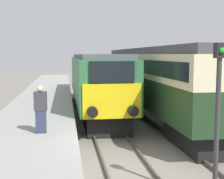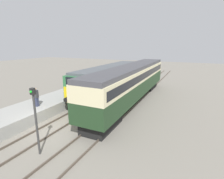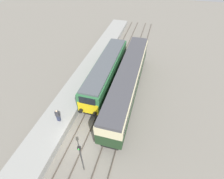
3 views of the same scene
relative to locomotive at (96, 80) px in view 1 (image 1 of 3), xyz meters
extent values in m
plane|color=slate|center=(0.00, -10.26, -2.08)|extent=(120.00, 120.00, 0.00)
cube|color=gray|center=(-3.30, -2.26, -1.60)|extent=(3.50, 50.00, 0.97)
cube|color=#4C4238|center=(-0.72, -5.26, -2.01)|extent=(0.07, 60.00, 0.14)
cube|color=#4C4238|center=(0.72, -5.26, -2.01)|extent=(0.07, 60.00, 0.14)
cube|color=#4C4238|center=(2.68, -5.26, -2.01)|extent=(0.07, 60.00, 0.14)
cube|color=#4C4238|center=(4.12, -5.26, -2.01)|extent=(0.07, 60.00, 0.14)
cube|color=black|center=(0.00, -4.58, -1.58)|extent=(2.03, 4.00, 1.00)
cube|color=black|center=(0.00, 4.66, -1.58)|extent=(2.03, 4.00, 1.00)
cube|color=#2D6B3D|center=(0.00, 0.04, 0.15)|extent=(2.70, 14.24, 2.46)
cube|color=yellow|center=(0.00, -7.12, -0.34)|extent=(2.48, 0.10, 1.48)
cube|color=black|center=(0.00, -7.12, 0.89)|extent=(1.89, 0.10, 0.89)
cube|color=#4C5156|center=(0.00, 0.04, 1.50)|extent=(2.38, 13.67, 0.24)
cylinder|color=black|center=(-0.85, -7.33, -0.73)|extent=(0.44, 0.35, 0.44)
cylinder|color=black|center=(0.85, -7.33, -0.73)|extent=(0.44, 0.35, 0.44)
cube|color=black|center=(3.40, -8.44, -1.61)|extent=(1.89, 3.60, 0.95)
cube|color=black|center=(3.40, 5.44, -1.61)|extent=(1.89, 3.60, 0.95)
cube|color=#1E381E|center=(3.40, -1.50, -0.36)|extent=(2.70, 18.29, 1.54)
cube|color=beige|center=(3.40, -1.50, 1.01)|extent=(2.71, 18.29, 1.21)
cube|color=black|center=(3.40, -1.50, 1.01)|extent=(2.75, 17.56, 0.67)
cube|color=#424247|center=(3.40, -1.50, 1.80)|extent=(2.48, 18.29, 0.36)
cube|color=#2D334C|center=(-2.79, -8.98, -0.72)|extent=(0.36, 0.24, 0.79)
cube|color=#333338|center=(-2.79, -8.98, 0.00)|extent=(0.44, 0.26, 0.66)
sphere|color=beige|center=(-2.79, -8.98, 0.44)|extent=(0.21, 0.21, 0.21)
cylinder|color=#333333|center=(1.70, -12.92, -0.28)|extent=(0.12, 0.12, 3.60)
cube|color=black|center=(1.70, -12.92, 1.70)|extent=(0.24, 0.20, 0.36)
sphere|color=green|center=(1.70, -13.03, 1.70)|extent=(0.14, 0.14, 0.14)
camera|label=1|loc=(-1.92, -19.87, 1.60)|focal=50.00mm
camera|label=2|loc=(9.35, -19.20, 4.09)|focal=28.00mm
camera|label=3|loc=(6.17, -19.25, 14.39)|focal=28.00mm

